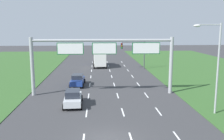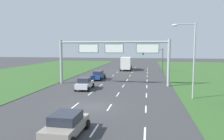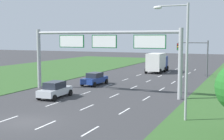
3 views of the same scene
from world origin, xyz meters
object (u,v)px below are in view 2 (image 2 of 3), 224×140
Objects in this scene: car_near_red at (85,83)px; street_lamp at (191,54)px; box_truck at (126,63)px; car_mid_lane at (98,75)px; traffic_light_mast at (154,56)px; sign_gantry at (114,53)px; car_lead_silver at (66,124)px.

street_lamp reaches higher than car_near_red.
street_lamp reaches higher than box_truck.
traffic_light_mast reaches higher than car_mid_lane.
box_truck is 1.28× the size of traffic_light_mast.
box_truck is at bearing 108.75° from street_lamp.
sign_gantry reaches higher than car_near_red.
car_near_red is 9.20m from car_mid_lane.
car_mid_lane is at bearing -126.36° from traffic_light_mast.
sign_gantry is at bearing -51.73° from car_mid_lane.
car_mid_lane is at bearing 88.80° from car_near_red.
car_lead_silver is at bearing -91.50° from box_truck.
car_near_red is 25.33m from traffic_light_mast.
street_lamp is at bearing -73.17° from box_truck.
street_lamp is at bearing -17.17° from car_near_red.
box_truck is (3.12, 26.54, 0.94)m from car_near_red.
car_mid_lane is (-3.63, 24.91, 0.01)m from car_lead_silver.
car_near_red is 1.02× the size of car_lead_silver.
street_lamp is (10.19, -30.02, 3.31)m from box_truck.
car_mid_lane is at bearing 126.90° from sign_gantry.
box_truck is 0.41× the size of sign_gantry.
car_near_red is 0.76× the size of traffic_light_mast.
street_lamp is (9.86, -7.81, 0.11)m from sign_gantry.
car_lead_silver is at bearing -80.24° from car_near_red.
box_truck is 22.44m from sign_gantry.
car_lead_silver is at bearing -90.07° from sign_gantry.
sign_gantry reaches higher than box_truck.
car_lead_silver is at bearing -99.63° from traffic_light_mast.
car_near_red is 26.74m from box_truck.
sign_gantry reaches higher than car_lead_silver.
traffic_light_mast is at bearing 55.01° from car_mid_lane.
traffic_light_mast is 0.66× the size of street_lamp.
car_near_red is 0.97× the size of car_mid_lane.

